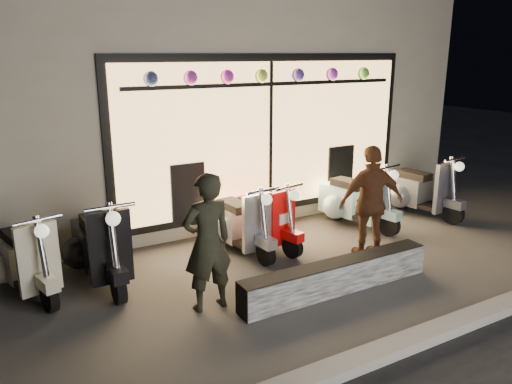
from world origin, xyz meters
TOP-DOWN VIEW (x-y plane):
  - ground at (0.00, 0.00)m, footprint 40.00×40.00m
  - kerb at (0.00, -2.00)m, footprint 40.00×0.25m
  - shop_building at (0.00, 4.98)m, footprint 10.20×6.23m
  - graffiti_barrier at (0.22, -0.65)m, footprint 2.69×0.28m
  - scooter_silver at (-0.21, 1.22)m, footprint 0.54×1.46m
  - scooter_red at (0.16, 1.24)m, footprint 0.67×1.44m
  - scooter_black at (-2.24, 1.22)m, footprint 0.52×1.60m
  - scooter_cream at (-3.14, 1.34)m, footprint 0.70×1.50m
  - scooter_blue at (2.04, 1.27)m, footprint 0.70×1.55m
  - scooter_grey at (3.49, 1.17)m, footprint 0.62×1.56m
  - man at (-1.34, -0.24)m, footprint 0.60×0.40m
  - woman at (1.32, -0.00)m, footprint 1.04×0.64m

SIDE VIEW (x-z plane):
  - ground at x=0.00m, z-range 0.00..0.00m
  - kerb at x=0.00m, z-range 0.00..0.12m
  - graffiti_barrier at x=0.22m, z-range 0.00..0.40m
  - scooter_red at x=0.16m, z-range -0.10..0.93m
  - scooter_silver at x=-0.21m, z-range -0.10..0.94m
  - scooter_cream at x=-3.14m, z-range -0.10..0.96m
  - scooter_blue at x=2.04m, z-range -0.11..0.99m
  - scooter_grey at x=3.49m, z-range -0.11..1.00m
  - scooter_black at x=-2.24m, z-range -0.11..1.04m
  - man at x=-1.34m, z-range 0.00..1.63m
  - woman at x=1.32m, z-range 0.00..1.65m
  - shop_building at x=0.00m, z-range 0.00..4.20m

